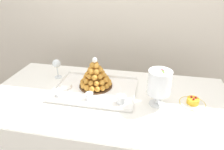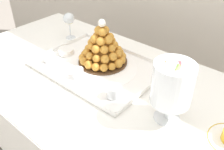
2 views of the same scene
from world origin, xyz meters
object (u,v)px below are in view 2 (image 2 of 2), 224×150
object	(u,v)px
macaron_goblet	(172,84)
dessert_cup_centre	(114,92)
serving_tray	(98,67)
dessert_cup_mid_left	(78,73)
dessert_cup_left	(49,58)
creme_brulee_ramekin	(66,51)
croquembouche	(103,47)
wine_glass	(69,20)

from	to	relation	value
macaron_goblet	dessert_cup_centre	bearing A→B (deg)	-170.44
serving_tray	dessert_cup_mid_left	bearing A→B (deg)	-92.40
serving_tray	dessert_cup_left	xyz separation A→B (m)	(-0.22, -0.12, 0.02)
dessert_cup_mid_left	creme_brulee_ramekin	world-z (taller)	dessert_cup_mid_left
creme_brulee_ramekin	macaron_goblet	xyz separation A→B (m)	(0.66, -0.07, 0.14)
serving_tray	macaron_goblet	bearing A→B (deg)	-11.00
creme_brulee_ramekin	macaron_goblet	distance (m)	0.68
croquembouche	creme_brulee_ramekin	world-z (taller)	croquembouche
creme_brulee_ramekin	croquembouche	bearing A→B (deg)	16.74
dessert_cup_left	wine_glass	world-z (taller)	wine_glass
dessert_cup_mid_left	creme_brulee_ramekin	size ratio (longest dim) A/B	0.63
dessert_cup_centre	macaron_goblet	world-z (taller)	macaron_goblet
serving_tray	wine_glass	world-z (taller)	wine_glass
creme_brulee_ramekin	wine_glass	distance (m)	0.23
serving_tray	creme_brulee_ramekin	distance (m)	0.22
dessert_cup_centre	creme_brulee_ramekin	size ratio (longest dim) A/B	0.73
croquembouche	creme_brulee_ramekin	distance (m)	0.23
croquembouche	dessert_cup_centre	world-z (taller)	croquembouche
dessert_cup_centre	dessert_cup_left	bearing A→B (deg)	179.70
dessert_cup_left	dessert_cup_centre	distance (m)	0.43
dessert_cup_left	wine_glass	bearing A→B (deg)	117.17
creme_brulee_ramekin	wine_glass	xyz separation A→B (m)	(-0.14, 0.15, 0.09)
croquembouche	dessert_cup_mid_left	xyz separation A→B (m)	(0.00, -0.18, -0.06)
creme_brulee_ramekin	macaron_goblet	size ratio (longest dim) A/B	0.32
serving_tray	dessert_cup_left	distance (m)	0.26
serving_tray	dessert_cup_centre	distance (m)	0.25
dessert_cup_left	dessert_cup_mid_left	world-z (taller)	same
croquembouche	serving_tray	bearing A→B (deg)	-79.15
dessert_cup_mid_left	serving_tray	bearing A→B (deg)	87.60
dessert_cup_mid_left	dessert_cup_centre	distance (m)	0.22
serving_tray	wine_glass	size ratio (longest dim) A/B	3.74
creme_brulee_ramekin	wine_glass	bearing A→B (deg)	131.75
croquembouche	dessert_cup_centre	xyz separation A→B (m)	(0.22, -0.17, -0.06)
croquembouche	wine_glass	distance (m)	0.36
dessert_cup_left	dessert_cup_mid_left	size ratio (longest dim) A/B	1.04
dessert_cup_centre	macaron_goblet	xyz separation A→B (m)	(0.23, 0.04, 0.13)
creme_brulee_ramekin	dessert_cup_left	bearing A→B (deg)	-91.26
croquembouche	macaron_goblet	world-z (taller)	macaron_goblet
dessert_cup_centre	wine_glass	xyz separation A→B (m)	(-0.57, 0.27, 0.09)
dessert_cup_centre	wine_glass	bearing A→B (deg)	155.04
serving_tray	macaron_goblet	world-z (taller)	macaron_goblet
macaron_goblet	wine_glass	world-z (taller)	macaron_goblet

